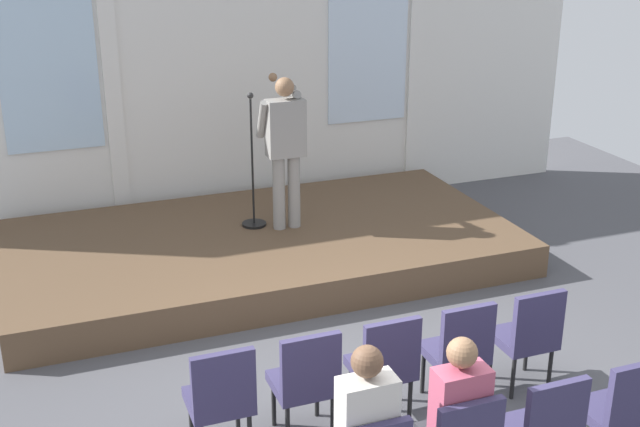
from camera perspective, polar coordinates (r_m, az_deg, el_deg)
ground_plane at (r=6.71m, az=4.60°, el=-14.33°), size 13.29×13.29×0.00m
rear_partition at (r=10.50m, az=-7.03°, el=10.59°), size 10.13×0.14×4.03m
stage_platform at (r=9.37m, az=-4.01°, el=-2.38°), size 5.62×2.96×0.37m
speaker at (r=9.13m, az=-2.44°, el=4.99°), size 0.52×0.69×1.73m
mic_stand at (r=9.39m, az=-4.65°, el=1.10°), size 0.28×0.28×1.56m
chair_r0_c0 at (r=6.09m, az=-6.90°, el=-12.40°), size 0.46×0.44×0.94m
chair_r0_c1 at (r=6.24m, az=-0.98°, el=-11.33°), size 0.46×0.44×0.94m
chair_r0_c2 at (r=6.46m, az=4.56°, el=-10.22°), size 0.46×0.44×0.94m
chair_r0_c3 at (r=6.73m, az=9.66°, el=-9.10°), size 0.46×0.44×0.94m
chair_r0_c4 at (r=7.05m, az=14.30°, el=-8.01°), size 0.46×0.44×0.94m
audience_r1_c2 at (r=5.57m, az=9.35°, el=-13.65°), size 0.36×0.39×1.31m
chair_r1_c3 at (r=5.93m, az=15.29°, el=-14.06°), size 0.46×0.44×0.94m
chair_r1_c4 at (r=6.30m, az=20.25°, el=-12.48°), size 0.46×0.44×0.94m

